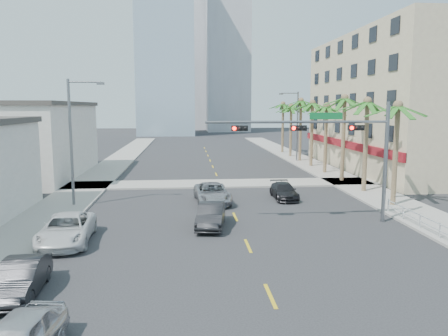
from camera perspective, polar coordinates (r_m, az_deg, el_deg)
name	(u,v)px	position (r m, az deg, el deg)	size (l,w,h in m)	color
ground	(261,276)	(19.08, 4.89, -13.85)	(260.00, 260.00, 0.00)	#262628
sidewalk_right	(355,185)	(40.97, 16.78, -2.20)	(4.00, 120.00, 0.15)	gray
sidewalk_left	(82,190)	(39.12, -18.03, -2.72)	(4.00, 120.00, 0.15)	gray
sidewalk_cross	(221,184)	(40.18, -0.44, -2.05)	(80.00, 4.00, 0.15)	gray
building_right	(410,103)	(53.66, 23.16, 7.80)	(15.25, 28.00, 15.00)	tan
building_left_far	(23,142)	(48.44, -24.75, 3.14)	(11.00, 18.00, 7.20)	beige
tower_far_left	(165,38)	(113.81, -7.66, 16.49)	(14.00, 14.00, 48.00)	#99B2C6
tower_far_right	(228,25)	(130.05, 0.51, 18.16)	(12.00, 12.00, 60.00)	#ADADB2
tower_far_center	(186,63)	(143.12, -5.01, 13.56)	(16.00, 16.00, 42.00)	#ADADB2
traffic_signal_mast	(335,141)	(26.98, 14.32, 3.44)	(11.12, 0.54, 7.20)	slate
palm_tree_0	(398,107)	(32.90, 21.78, 7.42)	(4.80, 4.80, 7.80)	brown
palm_tree_1	(368,103)	(37.63, 18.24, 8.13)	(4.80, 4.80, 8.16)	brown
palm_tree_2	(345,99)	(42.47, 15.49, 8.65)	(4.80, 4.80, 8.52)	brown
palm_tree_3	(327,107)	(47.38, 13.26, 7.79)	(4.80, 4.80, 7.80)	brown
palm_tree_4	(313,104)	(52.35, 11.49, 8.22)	(4.80, 4.80, 8.16)	brown
palm_tree_5	(301,101)	(57.36, 10.03, 8.57)	(4.80, 4.80, 8.52)	brown
palm_tree_6	(291,107)	(62.40, 8.77, 7.91)	(4.80, 4.80, 7.80)	brown
palm_tree_7	(283,104)	(67.46, 7.73, 8.23)	(4.80, 4.80, 8.16)	brown
streetlight_left	(74,136)	(32.48, -19.05, 3.98)	(2.55, 0.25, 9.00)	slate
streetlight_right	(296,123)	(57.24, 9.37, 5.87)	(2.55, 0.25, 9.00)	slate
guardrail	(420,219)	(27.75, 24.24, -6.09)	(0.08, 8.08, 1.00)	silver
car_parked_mid	(21,278)	(18.68, -24.99, -12.90)	(1.41, 4.05, 1.33)	black
car_parked_far	(67,229)	(24.47, -19.86, -7.52)	(2.46, 5.35, 1.49)	silver
car_lane_left	(211,215)	(26.03, -1.72, -6.19)	(1.50, 4.30, 1.42)	black
car_lane_center	(212,193)	(32.43, -1.54, -3.31)	(2.41, 5.24, 1.46)	#A2A1A6
car_lane_right	(284,191)	(34.17, 7.83, -3.00)	(1.71, 4.20, 1.22)	black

